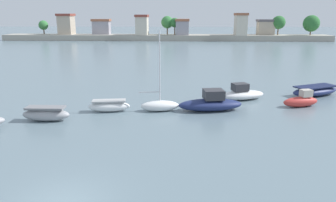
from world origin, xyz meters
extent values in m
ellipsoid|color=#9E9EA3|center=(-5.34, 11.50, 0.49)|extent=(3.74, 1.27, 0.99)
cube|color=slate|center=(-5.34, 11.50, 1.07)|extent=(2.99, 1.07, 0.16)
ellipsoid|color=white|center=(-0.91, 14.21, 0.44)|extent=(3.67, 1.62, 0.89)
cube|color=#AFAFAF|center=(-0.91, 14.21, 0.95)|extent=(2.94, 1.34, 0.13)
ellipsoid|color=white|center=(3.45, 14.59, 0.45)|extent=(3.48, 1.75, 0.91)
cylinder|color=silver|center=(3.46, 14.59, 3.90)|extent=(0.10, 0.10, 5.99)
cylinder|color=#B7B7BC|center=(2.55, 14.45, 1.70)|extent=(1.81, 0.36, 0.08)
ellipsoid|color=navy|center=(7.83, 14.86, 0.52)|extent=(5.81, 2.72, 1.04)
cube|color=#333338|center=(8.08, 14.90, 1.45)|extent=(1.89, 1.72, 0.82)
cube|color=black|center=(8.92, 15.03, 1.53)|extent=(0.28, 1.33, 0.57)
ellipsoid|color=white|center=(11.31, 18.81, 0.46)|extent=(4.87, 3.13, 0.91)
cube|color=#333338|center=(11.02, 18.72, 1.27)|extent=(1.73, 1.52, 0.72)
cube|color=black|center=(11.71, 18.95, 1.34)|extent=(0.39, 0.98, 0.50)
ellipsoid|color=#C63833|center=(16.13, 16.45, 0.46)|extent=(3.57, 1.95, 0.92)
cube|color=#BCB2A3|center=(16.59, 16.57, 1.24)|extent=(1.13, 0.95, 0.64)
cube|color=black|center=(17.06, 16.70, 1.31)|extent=(0.25, 0.65, 0.45)
ellipsoid|color=navy|center=(19.09, 20.77, 0.45)|extent=(5.92, 4.24, 0.90)
cube|color=#161E41|center=(19.09, 20.77, 0.96)|extent=(4.77, 3.47, 0.11)
cube|color=#9E998C|center=(0.00, 91.69, 0.86)|extent=(101.50, 7.58, 1.72)
cube|color=#B2A38E|center=(-31.64, 92.27, 4.58)|extent=(4.25, 4.96, 5.71)
cube|color=brown|center=(-31.64, 92.27, 7.78)|extent=(4.68, 5.46, 0.70)
cube|color=#99939E|center=(-20.50, 92.81, 3.75)|extent=(5.32, 3.27, 4.05)
cube|color=#995B42|center=(-20.50, 92.81, 6.12)|extent=(5.85, 3.59, 0.70)
cube|color=beige|center=(-7.26, 90.92, 4.43)|extent=(3.55, 5.51, 5.41)
cube|color=brown|center=(-7.26, 90.92, 7.49)|extent=(3.91, 6.07, 0.70)
cube|color=#99939E|center=(5.27, 91.14, 3.79)|extent=(3.94, 4.45, 4.14)
cube|color=#995B42|center=(5.27, 91.14, 6.21)|extent=(4.33, 4.90, 0.70)
cube|color=beige|center=(23.12, 90.64, 4.68)|extent=(3.30, 5.49, 5.91)
cube|color=#995B42|center=(23.12, 90.64, 7.98)|extent=(3.63, 6.04, 0.70)
cube|color=#B2A38E|center=(31.28, 92.79, 3.72)|extent=(4.98, 3.65, 3.99)
cube|color=#565156|center=(31.28, 92.79, 6.06)|extent=(5.48, 4.02, 0.70)
cylinder|color=brown|center=(34.90, 91.75, 2.80)|extent=(0.36, 0.36, 2.15)
sphere|color=#2D6B33|center=(34.90, 91.75, 5.50)|extent=(4.04, 4.04, 4.04)
cylinder|color=brown|center=(2.93, 91.90, 2.97)|extent=(0.36, 0.36, 2.50)
sphere|color=#2D6B33|center=(2.93, 91.90, 5.39)|extent=(2.92, 2.92, 2.92)
cylinder|color=brown|center=(0.51, 93.11, 2.84)|extent=(0.36, 0.36, 2.23)
sphere|color=#387A3D|center=(0.51, 93.11, 5.49)|extent=(3.85, 3.85, 3.85)
cylinder|color=brown|center=(44.74, 91.57, 2.48)|extent=(0.36, 0.36, 1.51)
sphere|color=#2D6B33|center=(44.74, 91.57, 5.22)|extent=(4.96, 4.96, 4.96)
cylinder|color=brown|center=(-39.49, 93.21, 2.53)|extent=(0.36, 0.36, 1.61)
sphere|color=#387A3D|center=(-39.49, 93.21, 4.54)|extent=(3.00, 3.00, 3.00)
camera|label=1|loc=(5.34, -12.57, 8.22)|focal=34.85mm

